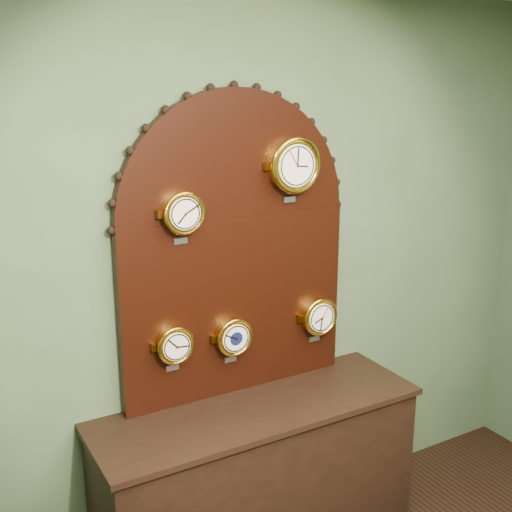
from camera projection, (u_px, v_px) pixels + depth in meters
wall_back at (231, 279)px, 3.19m from camera, size 4.00×0.00×4.00m
shop_counter at (258, 482)px, 3.22m from camera, size 1.60×0.50×0.80m
display_board at (235, 237)px, 3.08m from camera, size 1.26×0.06×1.53m
roman_clock at (183, 213)px, 2.84m from camera, size 0.20×0.08×0.25m
arabic_clock at (294, 165)px, 3.07m from camera, size 0.28×0.08×0.32m
hygrometer at (174, 345)px, 2.98m from camera, size 0.18×0.08×0.24m
barometer at (233, 336)px, 3.13m from camera, size 0.19×0.08×0.25m
tide_clock at (318, 316)px, 3.37m from camera, size 0.21×0.08×0.26m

